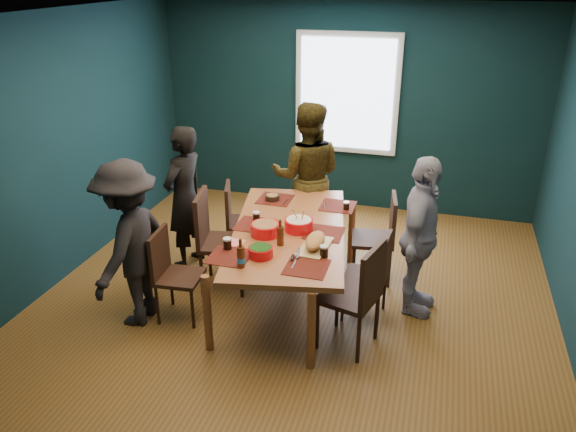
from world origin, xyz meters
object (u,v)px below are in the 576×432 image
chair_left_mid (214,234)px  chair_right_mid (374,271)px  chair_right_near (359,289)px  person_back (307,176)px  person_near_left (130,244)px  person_right (420,237)px  chair_right_far (382,232)px  bowl_salad (265,229)px  cutting_board (315,242)px  chair_left_near (170,268)px  chair_left_far (237,215)px  dining_table (289,236)px  bowl_herbs (261,251)px  person_far_left (185,198)px  bowl_dumpling (299,224)px

chair_left_mid → chair_right_mid: (1.64, -0.12, -0.10)m
chair_right_near → person_back: 2.07m
chair_left_mid → chair_right_mid: 1.65m
person_near_left → person_right: bearing=109.4°
chair_right_far → bowl_salad: bearing=-148.3°
chair_left_mid → cutting_board: size_ratio=1.85×
chair_left_near → person_right: person_right is taller
chair_left_far → chair_right_far: bearing=-19.9°
dining_table → chair_right_far: chair_right_far is taller
bowl_salad → bowl_herbs: bearing=-77.2°
person_far_left → cutting_board: size_ratio=2.82×
person_near_left → bowl_dumpling: size_ratio=5.82×
chair_left_far → bowl_herbs: bearing=-79.2°
chair_right_far → person_back: 1.16m
dining_table → bowl_salad: (-0.18, -0.17, 0.13)m
person_back → person_right: bearing=131.2°
person_back → person_right: 1.73m
person_back → bowl_dumpling: size_ratio=6.36×
dining_table → chair_left_mid: bearing=165.1°
person_far_left → person_near_left: bearing=13.2°
chair_right_mid → chair_right_near: (-0.06, -0.50, 0.09)m
cutting_board → bowl_dumpling: bearing=131.1°
person_far_left → cutting_board: 1.77m
chair_left_far → person_right: person_right is taller
chair_left_far → chair_left_near: (-0.18, -1.29, -0.00)m
chair_right_near → bowl_salad: chair_right_near is taller
chair_left_far → chair_right_mid: (1.65, -0.80, -0.01)m
bowl_salad → cutting_board: bearing=-14.9°
chair_left_near → bowl_dumpling: bearing=22.7°
person_back → bowl_herbs: bearing=81.9°
chair_left_mid → bowl_salad: size_ratio=3.83×
bowl_salad → cutting_board: size_ratio=0.48×
chair_right_far → chair_left_near: bearing=-154.3°
chair_right_far → bowl_dumpling: 1.03m
dining_table → person_back: (-0.14, 1.26, 0.15)m
cutting_board → person_near_left: bearing=-161.8°
person_near_left → bowl_herbs: person_near_left is taller
dining_table → chair_right_mid: (0.84, -0.07, -0.21)m
person_back → person_far_left: bearing=26.3°
chair_left_far → person_near_left: person_near_left is taller
chair_right_far → person_right: person_right is taller
chair_right_mid → person_back: size_ratio=0.50×
chair_right_mid → bowl_dumpling: (-0.74, 0.07, 0.35)m
dining_table → chair_right_near: bearing=-47.3°
chair_left_near → chair_right_mid: size_ratio=1.03×
chair_left_near → person_far_left: (-0.30, 0.99, 0.28)m
chair_right_near → chair_right_far: bearing=103.4°
person_near_left → bowl_salad: bearing=115.5°
chair_left_mid → chair_right_far: bearing=9.4°
dining_table → chair_left_far: size_ratio=2.53×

